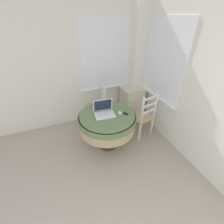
{
  "coord_description": "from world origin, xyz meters",
  "views": [
    {
      "loc": [
        0.19,
        0.16,
        2.21
      ],
      "look_at": [
        1.05,
        2.36,
        0.66
      ],
      "focal_mm": 24.0,
      "sensor_mm": 36.0,
      "label": 1
    }
  ],
  "objects_px": {
    "round_dining_table": "(107,121)",
    "laptop": "(104,111)",
    "cell_phone": "(126,114)",
    "corner_cabinet": "(132,102)",
    "dining_chair_near_right_window": "(143,116)",
    "dining_chair_near_back_window": "(98,106)",
    "computer_mouse": "(120,113)"
  },
  "relations": [
    {
      "from": "laptop",
      "to": "corner_cabinet",
      "type": "distance_m",
      "value": 1.29
    },
    {
      "from": "round_dining_table",
      "to": "cell_phone",
      "type": "bearing_deg",
      "value": -17.15
    },
    {
      "from": "computer_mouse",
      "to": "cell_phone",
      "type": "relative_size",
      "value": 0.83
    },
    {
      "from": "computer_mouse",
      "to": "laptop",
      "type": "bearing_deg",
      "value": 157.5
    },
    {
      "from": "cell_phone",
      "to": "corner_cabinet",
      "type": "distance_m",
      "value": 1.15
    },
    {
      "from": "dining_chair_near_right_window",
      "to": "corner_cabinet",
      "type": "xyz_separation_m",
      "value": [
        0.15,
        0.75,
        -0.08
      ]
    },
    {
      "from": "laptop",
      "to": "round_dining_table",
      "type": "bearing_deg",
      "value": -49.01
    },
    {
      "from": "cell_phone",
      "to": "corner_cabinet",
      "type": "height_order",
      "value": "corner_cabinet"
    },
    {
      "from": "dining_chair_near_back_window",
      "to": "dining_chair_near_right_window",
      "type": "xyz_separation_m",
      "value": [
        0.73,
        -0.72,
        0.0
      ]
    },
    {
      "from": "cell_phone",
      "to": "dining_chair_near_back_window",
      "type": "bearing_deg",
      "value": 106.42
    },
    {
      "from": "round_dining_table",
      "to": "corner_cabinet",
      "type": "height_order",
      "value": "corner_cabinet"
    },
    {
      "from": "round_dining_table",
      "to": "laptop",
      "type": "bearing_deg",
      "value": 130.99
    },
    {
      "from": "laptop",
      "to": "computer_mouse",
      "type": "height_order",
      "value": "laptop"
    },
    {
      "from": "round_dining_table",
      "to": "computer_mouse",
      "type": "distance_m",
      "value": 0.28
    },
    {
      "from": "cell_phone",
      "to": "dining_chair_near_right_window",
      "type": "xyz_separation_m",
      "value": [
        0.47,
        0.15,
        -0.27
      ]
    },
    {
      "from": "dining_chair_near_back_window",
      "to": "corner_cabinet",
      "type": "distance_m",
      "value": 0.88
    },
    {
      "from": "dining_chair_near_back_window",
      "to": "corner_cabinet",
      "type": "xyz_separation_m",
      "value": [
        0.88,
        0.03,
        -0.08
      ]
    },
    {
      "from": "round_dining_table",
      "to": "computer_mouse",
      "type": "bearing_deg",
      "value": -15.61
    },
    {
      "from": "dining_chair_near_back_window",
      "to": "dining_chair_near_right_window",
      "type": "relative_size",
      "value": 1.0
    },
    {
      "from": "laptop",
      "to": "corner_cabinet",
      "type": "relative_size",
      "value": 0.47
    },
    {
      "from": "computer_mouse",
      "to": "cell_phone",
      "type": "height_order",
      "value": "computer_mouse"
    },
    {
      "from": "round_dining_table",
      "to": "cell_phone",
      "type": "xyz_separation_m",
      "value": [
        0.31,
        -0.1,
        0.15
      ]
    },
    {
      "from": "laptop",
      "to": "cell_phone",
      "type": "relative_size",
      "value": 3.18
    },
    {
      "from": "laptop",
      "to": "cell_phone",
      "type": "height_order",
      "value": "laptop"
    },
    {
      "from": "laptop",
      "to": "cell_phone",
      "type": "xyz_separation_m",
      "value": [
        0.35,
        -0.14,
        -0.05
      ]
    },
    {
      "from": "computer_mouse",
      "to": "corner_cabinet",
      "type": "xyz_separation_m",
      "value": [
        0.72,
        0.86,
        -0.37
      ]
    },
    {
      "from": "cell_phone",
      "to": "corner_cabinet",
      "type": "relative_size",
      "value": 0.15
    },
    {
      "from": "laptop",
      "to": "dining_chair_near_right_window",
      "type": "distance_m",
      "value": 0.88
    },
    {
      "from": "corner_cabinet",
      "to": "dining_chair_near_right_window",
      "type": "bearing_deg",
      "value": -101.38
    },
    {
      "from": "round_dining_table",
      "to": "dining_chair_near_back_window",
      "type": "height_order",
      "value": "dining_chair_near_back_window"
    },
    {
      "from": "computer_mouse",
      "to": "corner_cabinet",
      "type": "distance_m",
      "value": 1.18
    },
    {
      "from": "round_dining_table",
      "to": "dining_chair_near_back_window",
      "type": "relative_size",
      "value": 1.02
    }
  ]
}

